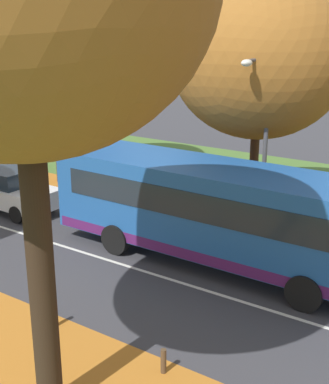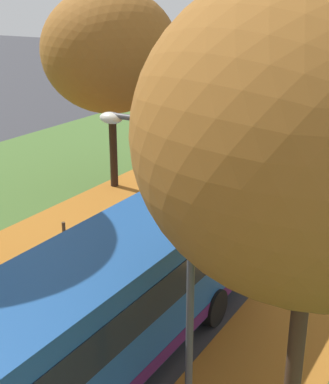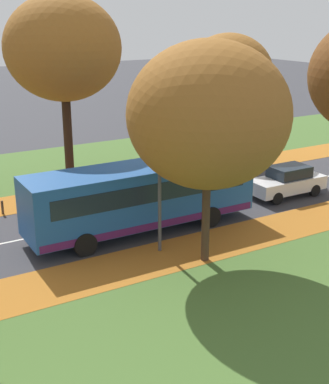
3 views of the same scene
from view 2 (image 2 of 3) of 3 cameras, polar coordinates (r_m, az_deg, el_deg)
name	(u,v)px [view 2 (image 2 of 3)]	position (r m, az deg, el deg)	size (l,w,h in m)	color
grass_verge_left	(38,176)	(25.15, -13.35, 1.72)	(12.00, 90.00, 0.01)	#476B2D
leaf_litter_left	(11,249)	(18.22, -16.07, -5.88)	(2.80, 60.00, 0.00)	#B26B23
leaf_litter_right	(281,338)	(13.69, 12.35, -15.01)	(2.80, 60.00, 0.00)	#B26B23
road_centre_line	(219,217)	(20.09, 5.83, -2.64)	(0.12, 80.00, 0.01)	silver
tree_left_mid	(110,51)	(22.01, -5.84, 14.71)	(5.47, 5.47, 8.15)	black
tree_right_near	(318,135)	(8.82, 16.06, 5.90)	(5.98, 5.98, 8.45)	#422D1E
bollard_sixth	(64,232)	(18.26, -10.68, -4.18)	(0.12, 0.12, 0.68)	#4C3823
streetlamp_right	(174,247)	(9.27, 1.06, -5.86)	(1.89, 0.28, 6.00)	#47474C
bus	(103,305)	(11.54, -6.54, -11.86)	(2.72, 10.41, 2.98)	#1E5199
car_white_lead	(253,207)	(19.01, 9.37, -1.54)	(1.83, 4.22, 1.62)	silver
car_silver_following	(322,159)	(25.26, 16.44, 3.44)	(1.80, 4.21, 1.62)	#B7BABF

